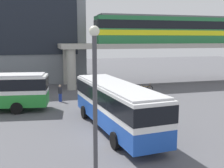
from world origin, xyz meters
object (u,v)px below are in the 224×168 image
(bicycle_black, at_px, (116,89))
(bicycle_brown, at_px, (146,89))
(pedestrian_waiting_near_stop, at_px, (60,94))
(train, at_px, (174,29))
(bus_main, at_px, (115,102))
(bicycle_orange, at_px, (130,91))

(bicycle_black, height_order, bicycle_brown, same)
(bicycle_brown, xyz_separation_m, pedestrian_waiting_near_stop, (-10.28, -2.66, 0.43))
(bicycle_brown, bearing_deg, pedestrian_waiting_near_stop, -165.47)
(train, height_order, bicycle_brown, train)
(bus_main, relative_size, pedestrian_waiting_near_stop, 6.64)
(bus_main, height_order, bicycle_black, bus_main)
(bicycle_black, xyz_separation_m, bicycle_orange, (1.05, -1.90, 0.00))
(train, height_order, bicycle_orange, train)
(bicycle_orange, xyz_separation_m, pedestrian_waiting_near_stop, (-7.86, -1.54, 0.43))
(train, bearing_deg, pedestrian_waiting_near_stop, -153.05)
(train, bearing_deg, bicycle_brown, -138.09)
(train, bearing_deg, bus_main, -127.24)
(bicycle_brown, bearing_deg, train, 41.91)
(bicycle_brown, bearing_deg, bus_main, -120.67)
(pedestrian_waiting_near_stop, bearing_deg, train, 26.95)
(bicycle_brown, height_order, pedestrian_waiting_near_stop, pedestrian_waiting_near_stop)
(train, height_order, bicycle_black, train)
(train, distance_m, pedestrian_waiting_near_stop, 20.08)
(bus_main, xyz_separation_m, bicycle_brown, (7.43, 12.52, -1.63))
(bus_main, bearing_deg, train, 52.76)
(train, relative_size, pedestrian_waiting_near_stop, 13.34)
(bicycle_black, distance_m, bicycle_brown, 3.55)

